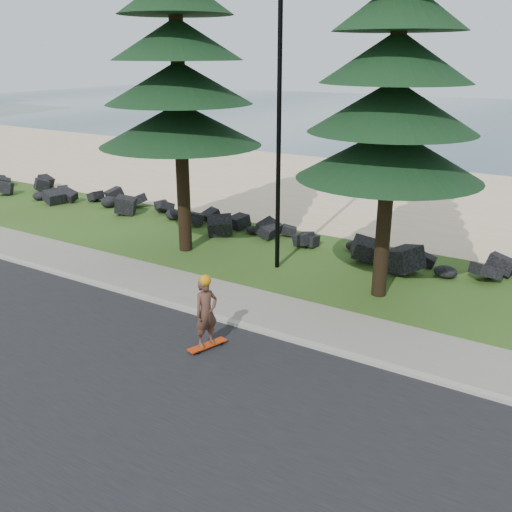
# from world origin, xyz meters

# --- Properties ---
(ground) EXTENTS (160.00, 160.00, 0.00)m
(ground) POSITION_xyz_m (0.00, 0.00, 0.00)
(ground) COLOR #314D18
(ground) RESTS_ON ground
(road) EXTENTS (160.00, 7.00, 0.02)m
(road) POSITION_xyz_m (0.00, -4.50, 0.01)
(road) COLOR black
(road) RESTS_ON ground
(kerb) EXTENTS (160.00, 0.20, 0.10)m
(kerb) POSITION_xyz_m (0.00, -0.90, 0.05)
(kerb) COLOR #A09D90
(kerb) RESTS_ON ground
(sidewalk) EXTENTS (160.00, 2.00, 0.08)m
(sidewalk) POSITION_xyz_m (0.00, 0.20, 0.04)
(sidewalk) COLOR gray
(sidewalk) RESTS_ON ground
(beach_sand) EXTENTS (160.00, 15.00, 0.01)m
(beach_sand) POSITION_xyz_m (0.00, 14.50, 0.01)
(beach_sand) COLOR #CDAC88
(beach_sand) RESTS_ON ground
(seawall_boulders) EXTENTS (60.00, 2.40, 1.10)m
(seawall_boulders) POSITION_xyz_m (0.00, 5.60, 0.00)
(seawall_boulders) COLOR black
(seawall_boulders) RESTS_ON ground
(lamp_post) EXTENTS (0.25, 0.14, 8.14)m
(lamp_post) POSITION_xyz_m (0.00, 3.20, 4.13)
(lamp_post) COLOR black
(lamp_post) RESTS_ON ground
(skateboarder) EXTENTS (0.55, 0.99, 1.80)m
(skateboarder) POSITION_xyz_m (1.28, -2.23, 0.91)
(skateboarder) COLOR #B9320A
(skateboarder) RESTS_ON ground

